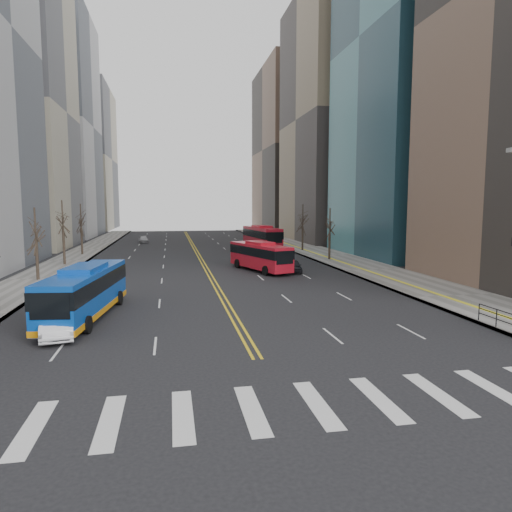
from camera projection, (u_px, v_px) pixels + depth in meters
ground at (285, 407)px, 16.01m from camera, size 220.00×220.00×0.00m
sidewalk_right at (327, 255)px, 63.16m from camera, size 7.00×130.00×0.15m
sidewalk_left at (68, 261)px, 56.90m from camera, size 5.00×130.00×0.15m
crosswalk at (285, 407)px, 16.01m from camera, size 26.70×4.00×0.01m
centerline at (196, 251)px, 69.71m from camera, size 0.55×100.00×0.01m
office_towers at (190, 108)px, 80.23m from camera, size 83.00×134.00×58.00m
street_trees at (138, 226)px, 47.88m from camera, size 35.20×47.20×7.60m
blue_bus at (85, 291)px, 28.40m from camera, size 3.87×11.51×3.31m
red_bus_near at (260, 254)px, 48.59m from camera, size 5.26×10.08×3.16m
red_bus_far at (262, 236)px, 71.92m from camera, size 4.20×12.29×3.80m
car_white at (57, 322)px, 24.52m from camera, size 2.48×4.87×1.53m
car_dark_mid at (294, 266)px, 47.78m from camera, size 2.04×3.93×1.28m
car_silver at (143, 239)px, 84.81m from camera, size 2.02×4.27×1.20m
car_dark_far at (256, 243)px, 75.84m from camera, size 2.60×4.99×1.34m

